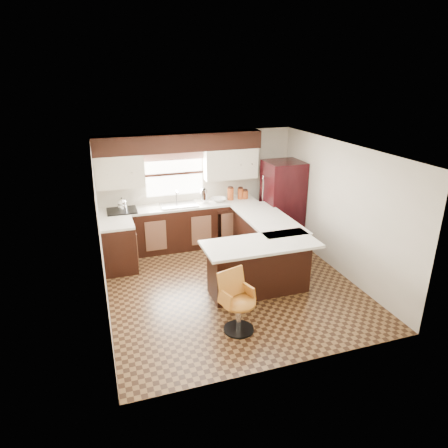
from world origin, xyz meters
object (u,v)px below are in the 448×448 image
object	(u,v)px
peninsula_return	(259,268)
bar_chair	(239,303)
peninsula_long	(264,242)
refrigerator	(282,203)

from	to	relation	value
peninsula_return	bar_chair	distance (m)	1.18
peninsula_long	refrigerator	bearing A→B (deg)	48.21
refrigerator	bar_chair	world-z (taller)	refrigerator
peninsula_long	refrigerator	size ratio (longest dim) A/B	1.08
peninsula_long	refrigerator	distance (m)	1.27
peninsula_return	refrigerator	distance (m)	2.33
refrigerator	peninsula_return	bearing A→B (deg)	-125.29
refrigerator	bar_chair	xyz separation A→B (m)	(-2.02, -2.81, -0.44)
peninsula_return	bar_chair	world-z (taller)	bar_chair
refrigerator	bar_chair	bearing A→B (deg)	-125.78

